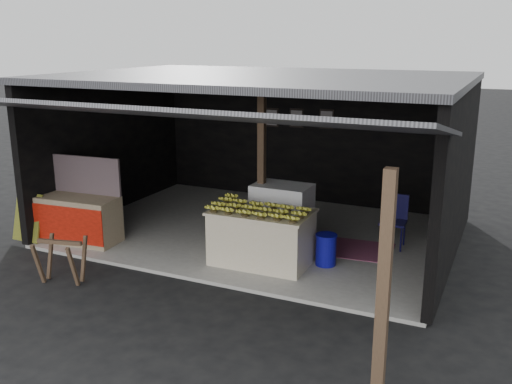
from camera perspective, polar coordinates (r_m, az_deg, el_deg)
The scene contains 13 objects.
ground at distance 8.98m, azimuth -6.27°, elevation -8.90°, with size 80.00×80.00×0.00m, color black.
concrete_slab at distance 11.03m, azimuth 0.42°, elevation -4.01°, with size 7.00×5.00×0.06m, color gray.
shophouse at distance 10.82m, azimuth 1.14°, elevation 6.90°, with size 7.40×7.29×3.02m.
banana_table at distance 9.32m, azimuth 0.57°, elevation -4.52°, with size 1.64×1.03×0.90m.
banana_pile at distance 9.16m, azimuth 0.58°, elevation -1.36°, with size 1.50×0.90×0.18m, color yellow, non-canonical shape.
white_crate at distance 10.10m, azimuth 2.60°, elevation -2.34°, with size 1.01×0.70×1.11m.
neighbor_stall at distance 10.82m, azimuth -17.31°, elevation -2.37°, with size 1.53×0.79×1.53m.
green_signboard at distance 11.16m, azimuth -21.86°, elevation -2.36°, with size 0.59×0.04×0.89m, color black.
sawhorse at distance 9.22m, azimuth -18.93°, elevation -6.09°, with size 0.74×0.74×0.69m.
water_barrel at distance 9.39m, azimuth 7.01°, elevation -5.82°, with size 0.33×0.33×0.49m, color #0E0E9A.
plastic_chair at distance 10.37m, azimuth 13.67°, elevation -2.35°, with size 0.46×0.46×0.93m.
magenta_rug at distance 10.22m, azimuth 9.27°, elevation -5.59°, with size 1.50×1.00×0.01m, color #7C1B51.
picture_frames at distance 12.82m, azimuth 4.21°, elevation 7.37°, with size 1.62×0.04×0.46m.
Camera 1 is at (4.30, -7.00, 3.63)m, focal length 40.00 mm.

